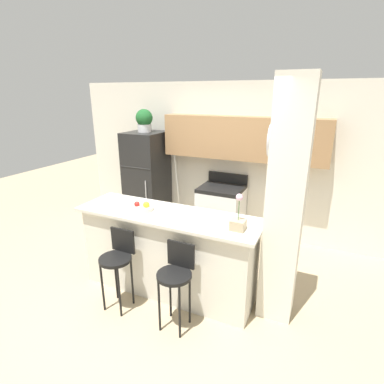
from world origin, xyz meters
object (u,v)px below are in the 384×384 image
potted_plant_on_fridge (144,120)px  fruit_bowl (142,208)px  refrigerator (147,180)px  stove_range (221,212)px  orchid_vase (238,221)px  bar_stool_left (118,259)px  bar_stool_right (176,275)px

potted_plant_on_fridge → fruit_bowl: bearing=-58.5°
refrigerator → stove_range: (1.42, 0.04, -0.40)m
stove_range → orchid_vase: orchid_vase is taller
refrigerator → orchid_vase: size_ratio=4.49×
refrigerator → bar_stool_left: size_ratio=1.87×
potted_plant_on_fridge → fruit_bowl: (1.00, -1.64, -0.85)m
potted_plant_on_fridge → fruit_bowl: 2.10m
bar_stool_right → potted_plant_on_fridge: 2.99m
orchid_vase → fruit_bowl: bearing=178.3°
stove_range → potted_plant_on_fridge: (-1.42, -0.04, 1.46)m
bar_stool_right → fruit_bowl: 0.94m
refrigerator → stove_range: size_ratio=1.61×
bar_stool_left → refrigerator: bearing=114.5°
refrigerator → bar_stool_right: (1.68, -2.08, -0.25)m
refrigerator → stove_range: 1.47m
orchid_vase → stove_range: bearing=114.3°
bar_stool_right → fruit_bowl: (-0.68, 0.45, 0.46)m
bar_stool_right → orchid_vase: 0.83m
refrigerator → orchid_vase: 2.77m
bar_stool_right → stove_range: bearing=97.2°
bar_stool_left → bar_stool_right: bearing=0.0°
bar_stool_left → bar_stool_right: 0.73m
potted_plant_on_fridge → refrigerator: bearing=-65.2°
potted_plant_on_fridge → fruit_bowl: size_ratio=1.43×
bar_stool_left → orchid_vase: orchid_vase is taller
bar_stool_left → orchid_vase: (1.24, 0.41, 0.52)m
stove_range → bar_stool_right: size_ratio=1.16×
potted_plant_on_fridge → orchid_vase: potted_plant_on_fridge is taller
stove_range → fruit_bowl: size_ratio=3.99×
stove_range → bar_stool_right: stove_range is taller
refrigerator → potted_plant_on_fridge: bearing=114.8°
stove_range → bar_stool_left: 2.18m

